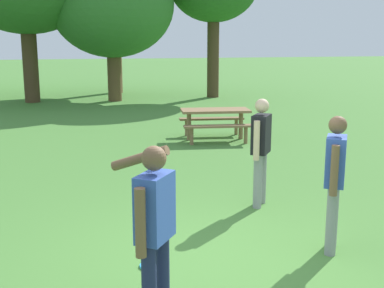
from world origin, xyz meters
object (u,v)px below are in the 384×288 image
Objects in this scene: person_bystander at (335,175)px; person_thrower at (154,224)px; picnic_table_near at (215,117)px; person_catcher at (261,145)px; tree_slender_mid at (112,5)px; frisbee at (152,266)px.

person_thrower is at bearing -154.80° from person_bystander.
person_thrower is at bearing -110.01° from picnic_table_near.
person_catcher reaches higher than picnic_table_near.
person_catcher is 14.11m from tree_slender_mid.
person_catcher is 1.79m from person_bystander.
person_bystander is 2.36m from frisbee.
person_bystander is 0.88× the size of picnic_table_near.
person_thrower and person_bystander have the same top height.
person_catcher is 5.15m from picnic_table_near.
picnic_table_near is at bearing 85.28° from person_bystander.
person_bystander is 15.87m from tree_slender_mid.
person_thrower is 1.52m from frisbee.
frisbee is 15.98m from tree_slender_mid.
person_catcher is at bearing -86.17° from tree_slender_mid.
person_thrower is 16.94m from tree_slender_mid.
picnic_table_near reaches higher than frisbee.
frisbee is at bearing 82.24° from person_thrower.
person_bystander reaches higher than frisbee.
tree_slender_mid reaches higher than person_thrower.
person_catcher is 0.28× the size of tree_slender_mid.
picnic_table_near is (2.73, 6.78, 0.55)m from frisbee.
tree_slender_mid is (1.02, 15.49, 3.80)m from frisbee.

